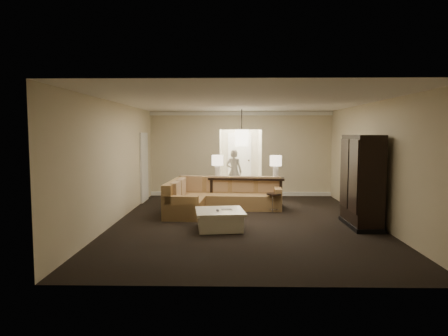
{
  "coord_description": "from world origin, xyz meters",
  "views": [
    {
      "loc": [
        -0.29,
        -9.27,
        2.08
      ],
      "look_at": [
        -0.5,
        1.2,
        1.17
      ],
      "focal_mm": 32.0,
      "sensor_mm": 36.0,
      "label": 1
    }
  ],
  "objects_px": {
    "coffee_table": "(220,219)",
    "armoire": "(361,183)",
    "person": "(234,169)",
    "drink_table": "(274,199)",
    "sectional_sofa": "(215,198)",
    "console_table": "(246,189)"
  },
  "relations": [
    {
      "from": "coffee_table",
      "to": "person",
      "type": "relative_size",
      "value": 0.68
    },
    {
      "from": "drink_table",
      "to": "coffee_table",
      "type": "bearing_deg",
      "value": -125.7
    },
    {
      "from": "coffee_table",
      "to": "console_table",
      "type": "bearing_deg",
      "value": 76.12
    },
    {
      "from": "sectional_sofa",
      "to": "coffee_table",
      "type": "distance_m",
      "value": 2.1
    },
    {
      "from": "coffee_table",
      "to": "armoire",
      "type": "distance_m",
      "value": 3.25
    },
    {
      "from": "sectional_sofa",
      "to": "console_table",
      "type": "distance_m",
      "value": 1.08
    },
    {
      "from": "sectional_sofa",
      "to": "armoire",
      "type": "height_order",
      "value": "armoire"
    },
    {
      "from": "sectional_sofa",
      "to": "armoire",
      "type": "xyz_separation_m",
      "value": [
        3.34,
        -1.78,
        0.63
      ]
    },
    {
      "from": "coffee_table",
      "to": "drink_table",
      "type": "distance_m",
      "value": 2.37
    },
    {
      "from": "console_table",
      "to": "person",
      "type": "relative_size",
      "value": 1.28
    },
    {
      "from": "armoire",
      "to": "person",
      "type": "bearing_deg",
      "value": 120.82
    },
    {
      "from": "coffee_table",
      "to": "person",
      "type": "height_order",
      "value": "person"
    },
    {
      "from": "sectional_sofa",
      "to": "console_table",
      "type": "relative_size",
      "value": 1.4
    },
    {
      "from": "coffee_table",
      "to": "armoire",
      "type": "xyz_separation_m",
      "value": [
        3.14,
        0.31,
        0.77
      ]
    },
    {
      "from": "person",
      "to": "sectional_sofa",
      "type": "bearing_deg",
      "value": 100.15
    },
    {
      "from": "coffee_table",
      "to": "drink_table",
      "type": "height_order",
      "value": "drink_table"
    },
    {
      "from": "sectional_sofa",
      "to": "armoire",
      "type": "relative_size",
      "value": 1.49
    },
    {
      "from": "console_table",
      "to": "drink_table",
      "type": "height_order",
      "value": "console_table"
    },
    {
      "from": "sectional_sofa",
      "to": "drink_table",
      "type": "relative_size",
      "value": 6.14
    },
    {
      "from": "person",
      "to": "drink_table",
      "type": "bearing_deg",
      "value": 129.1
    },
    {
      "from": "coffee_table",
      "to": "drink_table",
      "type": "bearing_deg",
      "value": 54.3
    },
    {
      "from": "coffee_table",
      "to": "armoire",
      "type": "bearing_deg",
      "value": 5.56
    }
  ]
}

